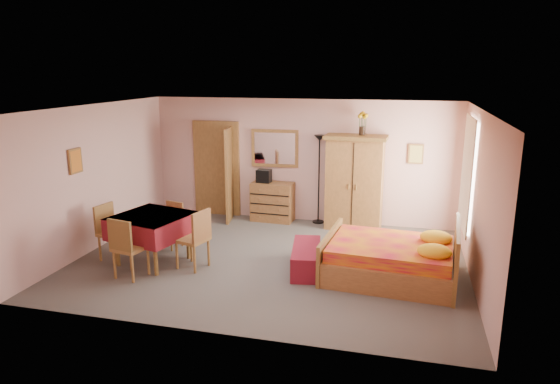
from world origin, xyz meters
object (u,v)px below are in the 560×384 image
(sunflower_vase, at_px, (363,123))
(dining_table, at_px, (153,239))
(stereo, at_px, (264,176))
(chair_south, at_px, (130,247))
(wardrobe, at_px, (354,183))
(chair_east, at_px, (192,239))
(floor_lamp, at_px, (319,180))
(bed, at_px, (391,249))
(chair_north, at_px, (170,226))
(bench, at_px, (306,258))
(wall_mirror, at_px, (275,148))
(chest_of_drawers, at_px, (273,202))
(chair_west, at_px, (114,233))

(sunflower_vase, height_order, dining_table, sunflower_vase)
(stereo, distance_m, chair_south, 3.67)
(wardrobe, xyz_separation_m, chair_east, (-2.34, -2.76, -0.46))
(floor_lamp, relative_size, bed, 0.93)
(stereo, relative_size, sunflower_vase, 0.64)
(stereo, xyz_separation_m, chair_north, (-1.21, -2.06, -0.56))
(dining_table, bearing_deg, bench, 6.84)
(wall_mirror, relative_size, bed, 0.50)
(chest_of_drawers, xyz_separation_m, chair_south, (-1.38, -3.45, 0.07))
(floor_lamp, relative_size, sunflower_vase, 4.05)
(sunflower_vase, distance_m, bed, 3.06)
(chest_of_drawers, xyz_separation_m, stereo, (-0.19, -0.01, 0.56))
(floor_lamp, bearing_deg, chair_west, -135.63)
(floor_lamp, distance_m, dining_table, 3.76)
(wardrobe, height_order, bench, wardrobe)
(wardrobe, distance_m, chair_west, 4.71)
(chair_east, bearing_deg, sunflower_vase, -25.50)
(stereo, relative_size, wardrobe, 0.15)
(stereo, xyz_separation_m, bed, (2.76, -2.46, -0.51))
(stereo, relative_size, floor_lamp, 0.16)
(bench, height_order, chair_south, chair_south)
(bed, xyz_separation_m, chair_east, (-3.17, -0.39, 0.03))
(chair_north, distance_m, chair_east, 1.13)
(chair_west, bearing_deg, bench, 107.02)
(chest_of_drawers, relative_size, wardrobe, 0.46)
(chest_of_drawers, height_order, dining_table, chest_of_drawers)
(wall_mirror, relative_size, chair_north, 1.23)
(sunflower_vase, bearing_deg, floor_lamp, 172.37)
(bed, height_order, chair_north, bed)
(sunflower_vase, bearing_deg, bed, -73.61)
(bench, xyz_separation_m, chair_north, (-2.64, 0.43, 0.22))
(stereo, xyz_separation_m, chair_west, (-1.85, -2.84, -0.50))
(bench, distance_m, dining_table, 2.60)
(sunflower_vase, xyz_separation_m, chair_east, (-2.45, -2.84, -1.65))
(chair_east, bearing_deg, chair_west, 105.07)
(chair_east, bearing_deg, chair_south, 142.04)
(chair_west, bearing_deg, floor_lamp, 145.27)
(sunflower_vase, distance_m, chair_south, 5.00)
(chest_of_drawers, bearing_deg, chair_west, -122.81)
(stereo, xyz_separation_m, dining_table, (-1.14, -2.80, -0.56))
(sunflower_vase, relative_size, chair_west, 0.48)
(floor_lamp, bearing_deg, stereo, -174.59)
(chair_west, bearing_deg, chair_north, 151.49)
(chest_of_drawers, relative_size, floor_lamp, 0.47)
(bed, height_order, chair_west, chair_west)
(wall_mirror, distance_m, wardrobe, 1.87)
(chest_of_drawers, xyz_separation_m, bed, (2.58, -2.47, 0.05))
(wardrobe, bearing_deg, dining_table, -136.24)
(wardrobe, height_order, bed, wardrobe)
(sunflower_vase, distance_m, dining_table, 4.58)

